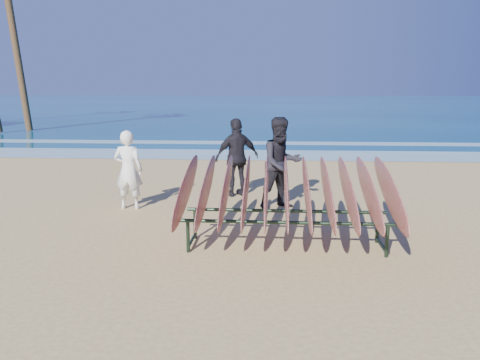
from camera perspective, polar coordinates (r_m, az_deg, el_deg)
The scene contains 8 objects.
ground at distance 7.25m, azimuth -0.41°, elevation -8.66°, with size 120.00×120.00×0.00m, color tan.
ocean at distance 61.83m, azimuth 3.25°, elevation 9.25°, with size 160.00×160.00×0.00m, color navy.
foam_near at distance 16.97m, azimuth 1.99°, elevation 3.11°, with size 160.00×160.00×0.00m, color white.
foam_far at distance 20.44m, azimuth 2.28°, elevation 4.55°, with size 160.00×160.00×0.00m, color white.
surfboard_rack at distance 7.19m, azimuth 5.68°, elevation -1.37°, with size 3.20×2.46×1.47m.
person_white at distance 9.74m, azimuth -13.46°, elevation 1.20°, with size 0.59×0.39×1.61m, color white.
person_dark_a at distance 9.53m, azimuth 5.05°, elevation 2.05°, with size 0.91×0.71×1.87m, color black.
person_dark_b at distance 10.59m, azimuth -0.36°, elevation 2.77°, with size 1.04×0.43×1.77m, color black.
Camera 1 is at (0.49, -6.78, 2.51)m, focal length 35.00 mm.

